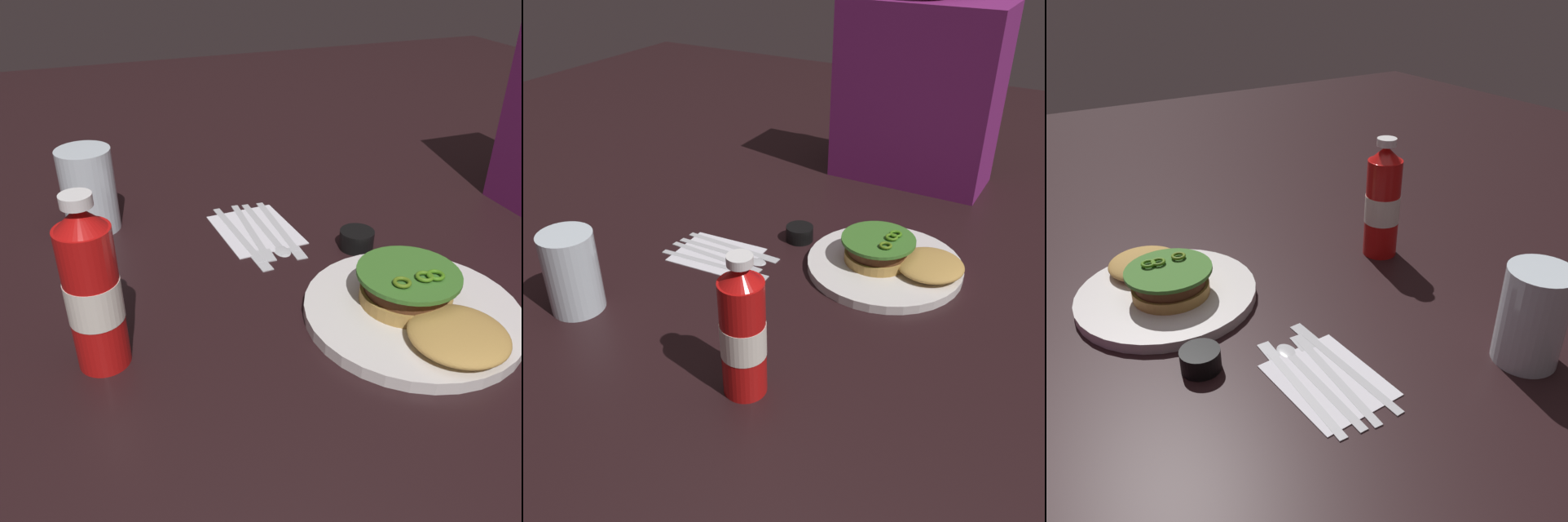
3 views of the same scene
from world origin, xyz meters
The scene contains 11 objects.
ground_plane centered at (0.00, 0.00, 0.00)m, with size 3.00×3.00×0.00m, color black.
dinner_plate centered at (0.14, 0.11, 0.01)m, with size 0.28×0.28×0.02m, color silver.
burger_sandwich centered at (0.16, 0.11, 0.04)m, with size 0.22×0.14×0.05m.
ketchup_bottle centered at (0.09, -0.28, 0.10)m, with size 0.06×0.06×0.22m.
water_glass centered at (-0.26, -0.25, 0.07)m, with size 0.09×0.09×0.14m, color silver.
condiment_cup centered at (-0.04, 0.13, 0.01)m, with size 0.05×0.05×0.03m, color black.
napkin centered at (-0.15, 0.00, 0.00)m, with size 0.15×0.12×0.00m, color silver.
butter_knife centered at (-0.12, -0.03, 0.00)m, with size 0.22×0.03×0.00m.
fork_utensil centered at (-0.13, -0.01, 0.00)m, with size 0.20×0.03×0.00m.
spoon_utensil centered at (-0.12, 0.01, 0.00)m, with size 0.19×0.03×0.00m.
steak_knife centered at (-0.13, 0.04, 0.00)m, with size 0.21×0.02×0.00m.
Camera 1 is at (0.63, -0.28, 0.45)m, focal length 38.86 mm.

